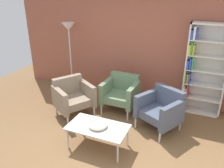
# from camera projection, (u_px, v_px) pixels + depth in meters

# --- Properties ---
(ground_plane) EXTENTS (8.32, 8.32, 0.00)m
(ground_plane) POSITION_uv_depth(u_px,v_px,m) (92.00, 157.00, 3.73)
(ground_plane) COLOR brown
(brick_back_panel) EXTENTS (6.40, 0.12, 2.90)m
(brick_back_panel) POSITION_uv_depth(u_px,v_px,m) (141.00, 38.00, 5.24)
(brick_back_panel) COLOR #9E5642
(brick_back_panel) RESTS_ON ground_plane
(bookshelf_tall) EXTENTS (0.80, 0.30, 1.90)m
(bookshelf_tall) POSITION_uv_depth(u_px,v_px,m) (202.00, 70.00, 4.76)
(bookshelf_tall) COLOR silver
(bookshelf_tall) RESTS_ON ground_plane
(coffee_table_low) EXTENTS (1.00, 0.56, 0.40)m
(coffee_table_low) POSITION_uv_depth(u_px,v_px,m) (98.00, 128.00, 3.84)
(coffee_table_low) COLOR silver
(coffee_table_low) RESTS_ON ground_plane
(decorative_bowl) EXTENTS (0.32, 0.32, 0.05)m
(decorative_bowl) POSITION_uv_depth(u_px,v_px,m) (98.00, 125.00, 3.81)
(decorative_bowl) COLOR beige
(decorative_bowl) RESTS_ON coffee_table_low
(armchair_by_bookshelf) EXTENTS (0.92, 0.94, 0.78)m
(armchair_by_bookshelf) POSITION_uv_depth(u_px,v_px,m) (73.00, 96.00, 4.84)
(armchair_by_bookshelf) COLOR gray
(armchair_by_bookshelf) RESTS_ON ground_plane
(armchair_near_window) EXTENTS (0.93, 0.90, 0.78)m
(armchair_near_window) POSITION_uv_depth(u_px,v_px,m) (161.00, 109.00, 4.35)
(armchair_near_window) COLOR #4C566B
(armchair_near_window) RESTS_ON ground_plane
(armchair_corner_red) EXTENTS (0.73, 0.68, 0.78)m
(armchair_corner_red) POSITION_uv_depth(u_px,v_px,m) (121.00, 92.00, 5.01)
(armchair_corner_red) COLOR slate
(armchair_corner_red) RESTS_ON ground_plane
(floor_lamp_torchiere) EXTENTS (0.32, 0.32, 1.74)m
(floor_lamp_torchiere) POSITION_uv_depth(u_px,v_px,m) (69.00, 35.00, 5.55)
(floor_lamp_torchiere) COLOR silver
(floor_lamp_torchiere) RESTS_ON ground_plane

